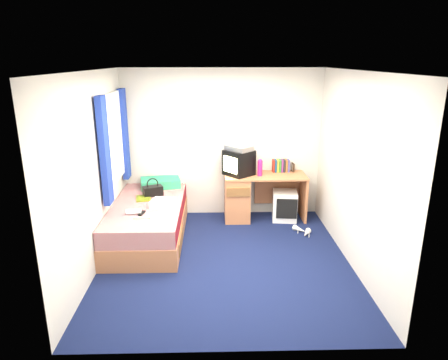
{
  "coord_description": "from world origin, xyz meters",
  "views": [
    {
      "loc": [
        -0.14,
        -4.69,
        2.54
      ],
      "look_at": [
        0.0,
        0.7,
        0.89
      ],
      "focal_mm": 32.0,
      "sensor_mm": 36.0,
      "label": 1
    }
  ],
  "objects_px": {
    "towel": "(163,204)",
    "white_heels": "(303,231)",
    "bed": "(148,221)",
    "remote_control": "(142,213)",
    "aerosol_can": "(258,169)",
    "vcr": "(239,148)",
    "water_bottle": "(134,212)",
    "handbag": "(153,190)",
    "desk": "(248,195)",
    "colour_swatch_fan": "(142,218)",
    "pillow": "(160,183)",
    "picture_frame": "(293,167)",
    "pink_water_bottle": "(260,168)",
    "storage_cube": "(285,206)",
    "magazine": "(143,198)",
    "crt_tv": "(239,163)"
  },
  "relations": [
    {
      "from": "aerosol_can",
      "to": "handbag",
      "type": "bearing_deg",
      "value": -166.94
    },
    {
      "from": "desk",
      "to": "colour_swatch_fan",
      "type": "height_order",
      "value": "desk"
    },
    {
      "from": "pillow",
      "to": "aerosol_can",
      "type": "distance_m",
      "value": 1.6
    },
    {
      "from": "aerosol_can",
      "to": "white_heels",
      "type": "relative_size",
      "value": 0.45
    },
    {
      "from": "desk",
      "to": "magazine",
      "type": "bearing_deg",
      "value": -161.89
    },
    {
      "from": "magazine",
      "to": "water_bottle",
      "type": "height_order",
      "value": "water_bottle"
    },
    {
      "from": "desk",
      "to": "aerosol_can",
      "type": "distance_m",
      "value": 0.46
    },
    {
      "from": "aerosol_can",
      "to": "pink_water_bottle",
      "type": "bearing_deg",
      "value": -79.54
    },
    {
      "from": "pillow",
      "to": "colour_swatch_fan",
      "type": "bearing_deg",
      "value": -93.15
    },
    {
      "from": "pink_water_bottle",
      "to": "aerosol_can",
      "type": "xyz_separation_m",
      "value": [
        -0.02,
        0.08,
        -0.04
      ]
    },
    {
      "from": "white_heels",
      "to": "towel",
      "type": "bearing_deg",
      "value": -173.59
    },
    {
      "from": "desk",
      "to": "storage_cube",
      "type": "height_order",
      "value": "desk"
    },
    {
      "from": "white_heels",
      "to": "remote_control",
      "type": "bearing_deg",
      "value": -168.24
    },
    {
      "from": "vcr",
      "to": "water_bottle",
      "type": "distance_m",
      "value": 1.96
    },
    {
      "from": "desk",
      "to": "vcr",
      "type": "distance_m",
      "value": 0.79
    },
    {
      "from": "desk",
      "to": "towel",
      "type": "xyz_separation_m",
      "value": [
        -1.26,
        -0.87,
        0.19
      ]
    },
    {
      "from": "pillow",
      "to": "white_heels",
      "type": "relative_size",
      "value": 1.66
    },
    {
      "from": "storage_cube",
      "to": "aerosol_can",
      "type": "relative_size",
      "value": 2.85
    },
    {
      "from": "pillow",
      "to": "crt_tv",
      "type": "xyz_separation_m",
      "value": [
        1.26,
        -0.06,
        0.34
      ]
    },
    {
      "from": "handbag",
      "to": "pink_water_bottle",
      "type": "bearing_deg",
      "value": -11.81
    },
    {
      "from": "desk",
      "to": "storage_cube",
      "type": "distance_m",
      "value": 0.62
    },
    {
      "from": "water_bottle",
      "to": "colour_swatch_fan",
      "type": "bearing_deg",
      "value": -47.09
    },
    {
      "from": "bed",
      "to": "colour_swatch_fan",
      "type": "distance_m",
      "value": 0.61
    },
    {
      "from": "pink_water_bottle",
      "to": "remote_control",
      "type": "bearing_deg",
      "value": -148.2
    },
    {
      "from": "bed",
      "to": "remote_control",
      "type": "relative_size",
      "value": 12.5
    },
    {
      "from": "pillow",
      "to": "water_bottle",
      "type": "relative_size",
      "value": 3.07
    },
    {
      "from": "aerosol_can",
      "to": "pillow",
      "type": "bearing_deg",
      "value": 178.31
    },
    {
      "from": "magazine",
      "to": "white_heels",
      "type": "height_order",
      "value": "magazine"
    },
    {
      "from": "storage_cube",
      "to": "vcr",
      "type": "height_order",
      "value": "vcr"
    },
    {
      "from": "magazine",
      "to": "remote_control",
      "type": "distance_m",
      "value": 0.61
    },
    {
      "from": "vcr",
      "to": "white_heels",
      "type": "xyz_separation_m",
      "value": [
        0.94,
        -0.65,
        -1.15
      ]
    },
    {
      "from": "pink_water_bottle",
      "to": "water_bottle",
      "type": "xyz_separation_m",
      "value": [
        -1.8,
        -1.06,
        -0.3
      ]
    },
    {
      "from": "towel",
      "to": "white_heels",
      "type": "bearing_deg",
      "value": 6.41
    },
    {
      "from": "pillow",
      "to": "pink_water_bottle",
      "type": "xyz_separation_m",
      "value": [
        1.59,
        -0.13,
        0.26
      ]
    },
    {
      "from": "handbag",
      "to": "bed",
      "type": "bearing_deg",
      "value": -116.87
    },
    {
      "from": "towel",
      "to": "colour_swatch_fan",
      "type": "height_order",
      "value": "towel"
    },
    {
      "from": "bed",
      "to": "pillow",
      "type": "xyz_separation_m",
      "value": [
        0.09,
        0.79,
        0.34
      ]
    },
    {
      "from": "pink_water_bottle",
      "to": "remote_control",
      "type": "relative_size",
      "value": 1.51
    },
    {
      "from": "aerosol_can",
      "to": "white_heels",
      "type": "bearing_deg",
      "value": -46.4
    },
    {
      "from": "crt_tv",
      "to": "storage_cube",
      "type": "bearing_deg",
      "value": 44.13
    },
    {
      "from": "vcr",
      "to": "handbag",
      "type": "xyz_separation_m",
      "value": [
        -1.33,
        -0.37,
        -0.57
      ]
    },
    {
      "from": "colour_swatch_fan",
      "to": "pink_water_bottle",
      "type": "bearing_deg",
      "value": 35.84
    },
    {
      "from": "water_bottle",
      "to": "white_heels",
      "type": "relative_size",
      "value": 0.54
    },
    {
      "from": "pink_water_bottle",
      "to": "handbag",
      "type": "bearing_deg",
      "value": -169.81
    },
    {
      "from": "bed",
      "to": "remote_control",
      "type": "xyz_separation_m",
      "value": [
        -0.01,
        -0.39,
        0.28
      ]
    },
    {
      "from": "picture_frame",
      "to": "water_bottle",
      "type": "relative_size",
      "value": 0.7
    },
    {
      "from": "pillow",
      "to": "towel",
      "type": "bearing_deg",
      "value": -80.65
    },
    {
      "from": "vcr",
      "to": "storage_cube",
      "type": "bearing_deg",
      "value": 41.08
    },
    {
      "from": "magazine",
      "to": "colour_swatch_fan",
      "type": "distance_m",
      "value": 0.76
    },
    {
      "from": "storage_cube",
      "to": "desk",
      "type": "bearing_deg",
      "value": -179.59
    }
  ]
}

